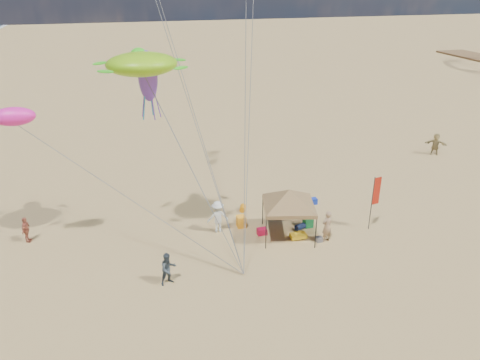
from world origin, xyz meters
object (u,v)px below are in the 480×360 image
at_px(feather_flag, 375,195).
at_px(person_near_b, 168,269).
at_px(cooler_blue, 313,201).
at_px(chair_yellow, 241,222).
at_px(chair_green, 308,221).
at_px(person_far_a, 26,230).
at_px(person_near_c, 218,217).
at_px(beach_cart, 298,236).
at_px(person_far_c, 436,144).
at_px(canopy_tent, 289,191).
at_px(cooler_red, 262,231).
at_px(person_near_a, 327,226).

relative_size(feather_flag, person_near_b, 1.99).
bearing_deg(cooler_blue, chair_yellow, -162.68).
bearing_deg(chair_green, person_far_a, 170.61).
distance_m(chair_green, person_near_c, 5.32).
relative_size(beach_cart, person_near_c, 0.47).
distance_m(feather_flag, chair_green, 4.10).
bearing_deg(chair_green, feather_flag, -19.27).
relative_size(cooler_blue, person_near_b, 0.32).
xyz_separation_m(cooler_blue, person_far_c, (13.32, 5.65, 0.71)).
distance_m(canopy_tent, chair_green, 2.93).
distance_m(cooler_red, person_far_c, 19.60).
xyz_separation_m(person_near_b, person_near_c, (3.35, 4.14, 0.13)).
height_order(feather_flag, beach_cart, feather_flag).
xyz_separation_m(beach_cart, person_near_a, (1.39, -0.63, 0.73)).
height_order(chair_green, person_far_c, person_far_c).
bearing_deg(person_far_c, person_near_b, -115.51).
distance_m(chair_green, person_near_b, 9.20).
height_order(person_near_b, person_near_c, person_near_c).
bearing_deg(person_near_b, feather_flag, -9.46).
height_order(chair_yellow, person_near_b, person_near_b).
relative_size(beach_cart, person_far_c, 0.50).
relative_size(chair_yellow, person_near_c, 0.37).
relative_size(cooler_blue, chair_yellow, 0.77).
xyz_separation_m(beach_cart, person_far_a, (-14.56, 3.72, 0.55)).
bearing_deg(chair_yellow, cooler_red, -51.70).
height_order(cooler_blue, person_near_a, person_near_a).
bearing_deg(chair_yellow, feather_flag, -16.93).
relative_size(feather_flag, person_far_c, 1.83).
bearing_deg(cooler_blue, person_near_b, -149.37).
relative_size(canopy_tent, person_near_b, 3.14).
height_order(cooler_red, person_far_a, person_far_a).
bearing_deg(person_far_a, person_near_b, -116.40).
bearing_deg(person_near_b, person_near_a, -9.53).
bearing_deg(cooler_red, cooler_blue, 32.65).
height_order(feather_flag, chair_yellow, feather_flag).
distance_m(feather_flag, person_far_a, 19.51).
bearing_deg(cooler_blue, person_near_a, -104.55).
relative_size(feather_flag, chair_green, 4.74).
relative_size(person_near_b, person_far_a, 1.11).
xyz_separation_m(cooler_red, chair_yellow, (-0.91, 1.15, 0.16)).
distance_m(feather_flag, cooler_blue, 4.78).
relative_size(chair_yellow, beach_cart, 0.78).
relative_size(chair_green, chair_yellow, 1.00).
relative_size(chair_yellow, person_far_c, 0.39).
xyz_separation_m(canopy_tent, cooler_blue, (2.99, 3.28, -2.58)).
relative_size(cooler_red, beach_cart, 0.60).
xyz_separation_m(cooler_red, person_near_a, (3.21, -1.62, 0.74)).
height_order(cooler_red, chair_yellow, chair_yellow).
distance_m(beach_cart, person_near_b, 7.84).
bearing_deg(person_far_a, chair_green, -85.96).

